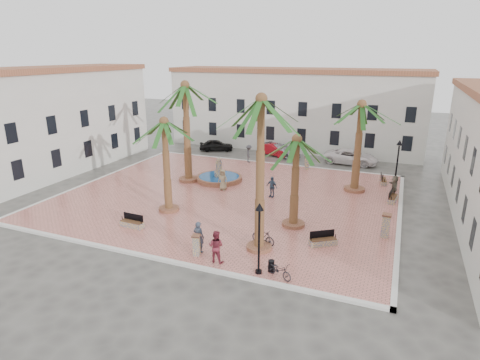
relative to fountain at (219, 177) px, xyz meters
The scene contains 36 objects.
ground 4.22m from the fountain, 54.43° to the right, with size 120.00×120.00×0.00m, color #56544F.
plaza 4.21m from the fountain, 54.43° to the right, with size 26.00×22.00×0.15m, color #D4786B.
kerb_n 7.98m from the fountain, 72.17° to the left, with size 26.30×0.30×0.16m, color silver.
kerb_s 14.62m from the fountain, 80.39° to the right, with size 26.30×0.30×0.16m, color silver.
kerb_e 15.82m from the fountain, 12.46° to the right, with size 0.30×22.30×0.16m, color silver.
kerb_w 11.10m from the fountain, 162.09° to the right, with size 0.30×22.30×0.16m, color silver.
building_north 17.31m from the fountain, 81.63° to the left, with size 30.40×7.40×9.50m.
building_west 17.51m from the fountain, 168.35° to the right, with size 6.40×24.40×10.00m.
fountain is the anchor object (origin of this frame).
palm_nw 7.75m from the fountain, 156.53° to the right, with size 5.74×5.74×8.89m.
palm_sw 9.69m from the fountain, 92.58° to the right, with size 4.85×4.85×6.91m.
palm_s 15.64m from the fountain, 55.06° to the right, with size 4.85×4.85×9.09m.
palm_e 12.38m from the fountain, 39.11° to the right, with size 4.96×4.96×6.24m.
palm_ne 13.30m from the fountain, ahead, with size 5.61×5.61×7.58m.
bench_s 11.51m from the fountain, 95.17° to the right, with size 1.68×0.58×0.88m.
bench_se 14.60m from the fountain, 39.66° to the right, with size 1.66×1.37×0.88m.
bench_e 14.82m from the fountain, ahead, with size 0.71×1.73×0.88m.
bench_ne 14.64m from the fountain, 18.60° to the left, with size 0.72×1.67×0.85m.
lamppost_s 16.51m from the fountain, 57.71° to the right, with size 0.43×0.43×3.95m.
lamppost_e 15.37m from the fountain, 11.40° to the left, with size 0.47×0.47×4.35m.
bollard_se 14.19m from the fountain, 70.18° to the right, with size 0.55×0.55×1.28m.
bollard_n 9.33m from the fountain, 45.58° to the left, with size 0.53×0.53×1.35m.
bollard_e 16.12m from the fountain, 24.72° to the right, with size 0.59×0.59×1.55m.
litter_bin 16.33m from the fountain, 55.29° to the right, with size 0.33×0.33×0.65m, color black.
cyclist_a 13.72m from the fountain, 69.88° to the right, with size 0.69×0.45×1.89m, color #333B4A.
bicycle_a 16.97m from the fountain, 54.49° to the right, with size 0.56×1.60×0.84m, color black.
cyclist_b 14.88m from the fountain, 65.62° to the right, with size 0.90×0.70×1.85m, color maroon.
bicycle_b 13.18m from the fountain, 53.35° to the right, with size 0.45×1.61×0.97m, color black.
pedestrian_fountain_a 2.72m from the fountain, 57.98° to the right, with size 0.86×0.56×1.77m, color #9A8965.
pedestrian_fountain_b 6.25m from the fountain, 22.21° to the right, with size 0.99×0.41×1.70m, color #384C65.
pedestrian_north 7.02m from the fountain, 88.24° to the left, with size 1.21×0.70×1.87m, color #444448.
pedestrian_east 14.92m from the fountain, ahead, with size 1.62×0.52×1.75m, color #635B4B.
car_black 12.27m from the fountain, 116.59° to the left, with size 1.59×3.96×1.35m, color black.
car_red 11.52m from the fountain, 81.60° to the left, with size 1.41×4.04×1.33m, color #9F0E18.
car_silver 11.63m from the fountain, 77.29° to the left, with size 1.88×4.61×1.34m, color #B1AFB9.
car_white 14.98m from the fountain, 46.80° to the left, with size 2.54×5.50×1.53m, color white.
Camera 1 is at (12.42, -28.03, 11.21)m, focal length 30.00 mm.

